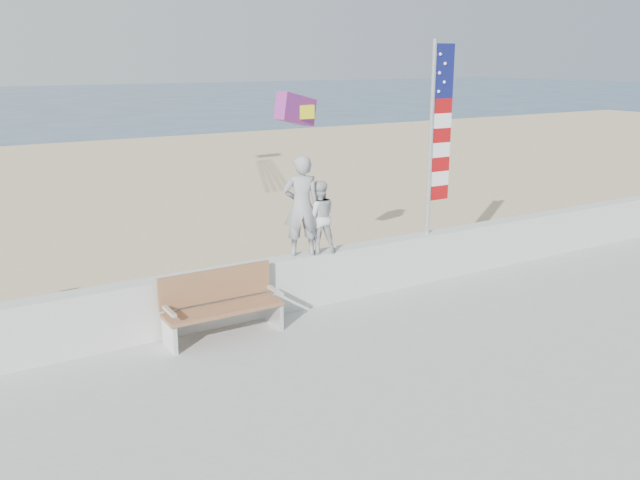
# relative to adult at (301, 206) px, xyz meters

# --- Properties ---
(ground) EXTENTS (220.00, 220.00, 0.00)m
(ground) POSITION_rel_adult_xyz_m (0.03, -2.00, -1.91)
(ground) COLOR #324A65
(ground) RESTS_ON ground
(sand) EXTENTS (90.00, 40.00, 0.08)m
(sand) POSITION_rel_adult_xyz_m (0.03, 7.00, -1.87)
(sand) COLOR tan
(sand) RESTS_ON ground
(seawall) EXTENTS (30.00, 0.35, 0.90)m
(seawall) POSITION_rel_adult_xyz_m (0.03, 0.00, -1.28)
(seawall) COLOR beige
(seawall) RESTS_ON boardwalk
(adult) EXTENTS (0.71, 0.59, 1.67)m
(adult) POSITION_rel_adult_xyz_m (0.00, 0.00, 0.00)
(adult) COLOR gray
(adult) RESTS_ON seawall
(child) EXTENTS (0.71, 0.62, 1.22)m
(child) POSITION_rel_adult_xyz_m (0.33, 0.00, -0.22)
(child) COLOR silver
(child) RESTS_ON seawall
(bench) EXTENTS (1.80, 0.57, 1.00)m
(bench) POSITION_rel_adult_xyz_m (-1.67, -0.45, -1.23)
(bench) COLOR #976442
(bench) RESTS_ON boardwalk
(flag) EXTENTS (0.50, 0.08, 3.50)m
(flag) POSITION_rel_adult_xyz_m (2.83, -0.00, 1.08)
(flag) COLOR silver
(flag) RESTS_ON seawall
(parafoil_kite) EXTENTS (0.99, 0.60, 0.67)m
(parafoil_kite) POSITION_rel_adult_xyz_m (0.76, 1.46, 1.43)
(parafoil_kite) COLOR red
(parafoil_kite) RESTS_ON ground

